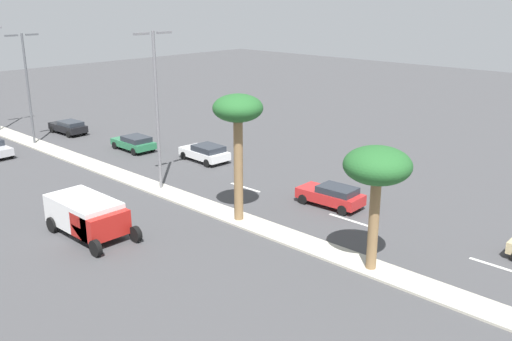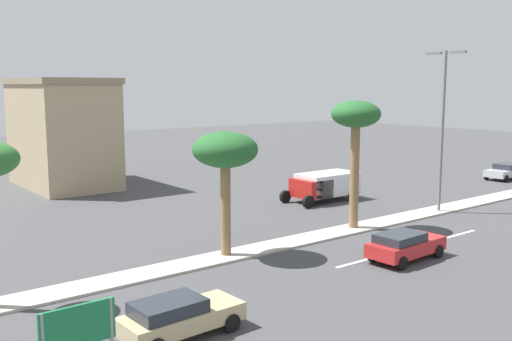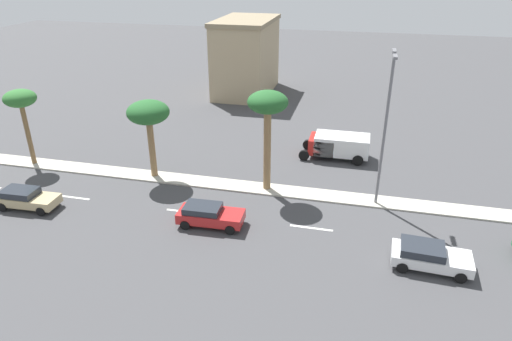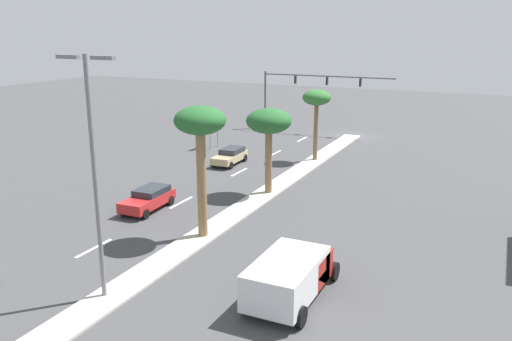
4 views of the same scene
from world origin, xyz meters
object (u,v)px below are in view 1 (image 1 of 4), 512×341
at_px(sedan_white_far, 205,152).
at_px(box_truck, 89,216).
at_px(street_lamp_inboard, 156,100).
at_px(street_lamp_leading, 27,80).
at_px(palm_tree_far, 238,116).
at_px(palm_tree_near, 377,169).
at_px(sedan_red_center, 332,195).
at_px(sedan_black_near, 68,127).
at_px(sedan_green_front, 134,142).

bearing_deg(sedan_white_far, box_truck, -156.04).
distance_m(street_lamp_inboard, street_lamp_leading, 18.30).
distance_m(palm_tree_far, box_truck, 10.02).
bearing_deg(street_lamp_inboard, street_lamp_leading, 90.72).
bearing_deg(palm_tree_near, sedan_red_center, 48.70).
bearing_deg(palm_tree_far, street_lamp_inboard, 87.50).
bearing_deg(palm_tree_near, box_truck, 117.70).
height_order(street_lamp_inboard, street_lamp_leading, street_lamp_inboard).
xyz_separation_m(sedan_red_center, box_truck, (-13.01, 7.14, 0.43)).
relative_size(palm_tree_near, sedan_red_center, 1.41).
xyz_separation_m(palm_tree_far, street_lamp_inboard, (0.35, 8.02, -0.12)).
bearing_deg(box_truck, sedan_red_center, -28.77).
bearing_deg(sedan_black_near, palm_tree_near, -96.67).
bearing_deg(street_lamp_leading, sedan_red_center, -78.96).
xyz_separation_m(street_lamp_leading, sedan_black_near, (4.15, 1.35, -5.08)).
xyz_separation_m(sedan_green_front, sedan_black_near, (-0.79, 9.75, 0.00)).
distance_m(street_lamp_leading, sedan_white_far, 17.63).
bearing_deg(street_lamp_leading, sedan_green_front, -59.54).
xyz_separation_m(street_lamp_leading, sedan_green_front, (4.94, -8.40, -5.08)).
relative_size(sedan_black_near, sedan_white_far, 0.98).
xyz_separation_m(palm_tree_far, street_lamp_leading, (0.12, 26.31, -0.61)).
relative_size(street_lamp_inboard, box_truck, 1.82).
bearing_deg(palm_tree_near, street_lamp_inboard, 88.72).
distance_m(palm_tree_far, sedan_white_far, 14.19).
relative_size(palm_tree_far, street_lamp_leading, 0.78).
relative_size(palm_tree_near, sedan_black_near, 1.42).
relative_size(street_lamp_inboard, sedan_red_center, 2.44).
height_order(sedan_green_front, sedan_white_far, sedan_white_far).
height_order(palm_tree_far, street_lamp_inboard, street_lamp_inboard).
distance_m(palm_tree_far, sedan_green_front, 19.46).
xyz_separation_m(street_lamp_leading, sedan_white_far, (6.96, -15.39, -5.05)).
relative_size(street_lamp_inboard, sedan_green_front, 2.49).
xyz_separation_m(sedan_white_far, sedan_red_center, (-1.32, -13.51, 0.01)).
height_order(sedan_green_front, sedan_red_center, sedan_red_center).
height_order(palm_tree_near, street_lamp_inboard, street_lamp_inboard).
height_order(palm_tree_far, sedan_black_near, palm_tree_far).
bearing_deg(sedan_black_near, sedan_red_center, -87.18).
relative_size(palm_tree_far, sedan_red_center, 1.73).
bearing_deg(street_lamp_leading, street_lamp_inboard, -89.28).
xyz_separation_m(palm_tree_far, sedan_red_center, (5.76, -2.60, -5.65)).
bearing_deg(sedan_white_far, street_lamp_leading, 114.33).
relative_size(street_lamp_inboard, sedan_white_far, 2.39).
distance_m(street_lamp_inboard, sedan_white_far, 9.18).
distance_m(palm_tree_far, street_lamp_leading, 26.31).
relative_size(palm_tree_far, sedan_black_near, 1.73).
distance_m(palm_tree_near, sedan_red_center, 9.84).
xyz_separation_m(palm_tree_far, sedan_white_far, (7.08, 10.91, -5.66)).
bearing_deg(sedan_red_center, sedan_green_front, 91.96).
distance_m(palm_tree_far, street_lamp_inboard, 8.03).
distance_m(sedan_green_front, sedan_black_near, 9.78).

